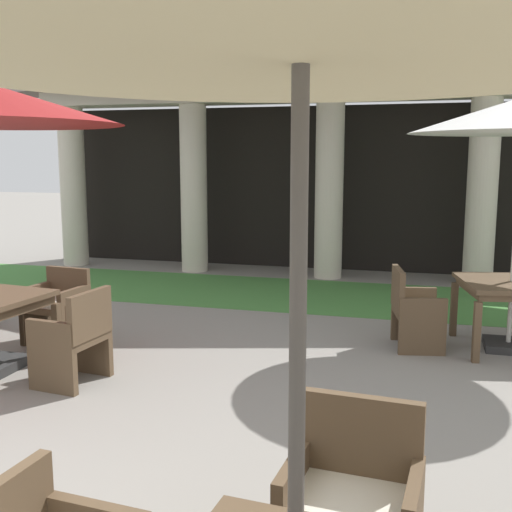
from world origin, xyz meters
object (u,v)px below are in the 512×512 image
Objects in this scene: patio_umbrella_mid_left at (301,7)px; patio_table_mid_right at (512,290)px; patio_chair_mid_left_north at (352,507)px; patio_chair_near_foreground_north at (58,307)px; patio_chair_near_foreground_east at (74,339)px; patio_chair_mid_right_west at (414,312)px.

patio_table_mid_right is (1.31, 5.19, -1.81)m from patio_umbrella_mid_left.
patio_umbrella_mid_left is 3.05× the size of patio_chair_mid_left_north.
patio_chair_near_foreground_north is 0.68× the size of patio_table_mid_right.
patio_chair_near_foreground_east is 0.98× the size of patio_chair_mid_left_north.
patio_umbrella_mid_left is at bearing -14.34° from patio_chair_mid_right_west.
patio_table_mid_right is 1.05m from patio_chair_mid_right_west.
patio_chair_near_foreground_north is at bearing 45.11° from patio_chair_near_foreground_east.
patio_chair_near_foreground_north is 0.91× the size of patio_chair_mid_left_north.
patio_chair_mid_right_west reaches higher than patio_chair_near_foreground_north.
patio_chair_near_foreground_east is at bearing -67.96° from patio_chair_mid_right_west.
patio_umbrella_mid_left is at bearing 90.00° from patio_chair_mid_left_north.
patio_chair_near_foreground_east reaches higher than patio_chair_mid_right_west.
patio_chair_mid_right_west reaches higher than patio_table_mid_right.
patio_chair_near_foreground_east reaches higher than patio_chair_near_foreground_north.
patio_table_mid_right is (4.88, 1.03, 0.26)m from patio_chair_near_foreground_north.
patio_chair_near_foreground_north is 3.97m from patio_chair_mid_right_west.
patio_table_mid_right is at bearing 75.87° from patio_umbrella_mid_left.
patio_chair_near_foreground_east is at bearing 131.22° from patio_umbrella_mid_left.
patio_chair_near_foreground_north is 0.30× the size of patio_umbrella_mid_left.
patio_chair_mid_left_north is (0.08, 0.99, -2.06)m from patio_umbrella_mid_left.
patio_chair_mid_right_west is (3.00, 1.94, -0.01)m from patio_chair_near_foreground_east.
patio_umbrella_mid_left reaches higher than patio_chair_near_foreground_north.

